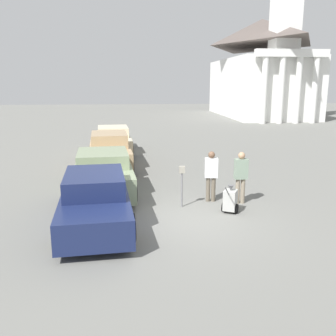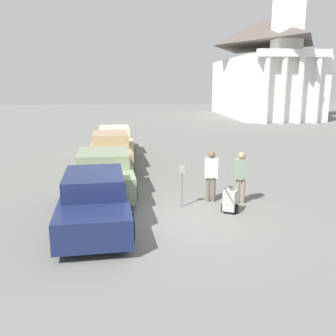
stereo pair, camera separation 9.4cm
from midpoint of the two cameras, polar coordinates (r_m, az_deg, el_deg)
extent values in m
plane|color=slate|center=(10.72, 2.34, -7.96)|extent=(120.00, 120.00, 0.00)
cube|color=#19234C|center=(10.74, -10.80, -5.03)|extent=(2.19, 5.40, 0.71)
cube|color=#19234C|center=(10.36, -10.96, -2.13)|extent=(1.73, 2.33, 0.52)
cylinder|color=black|center=(12.41, -14.65, -3.73)|extent=(0.24, 0.72, 0.71)
cylinder|color=black|center=(12.37, -6.62, -3.44)|extent=(0.24, 0.72, 0.71)
cylinder|color=black|center=(9.33, -16.30, -9.39)|extent=(0.24, 0.72, 0.71)
cylinder|color=black|center=(9.28, -5.48, -9.04)|extent=(0.24, 0.72, 0.71)
cube|color=gray|center=(13.63, -9.59, -0.92)|extent=(2.35, 5.21, 0.81)
cube|color=gray|center=(13.30, -9.68, 1.54)|extent=(1.88, 2.26, 0.47)
cylinder|color=black|center=(15.25, -13.17, -0.53)|extent=(0.24, 0.75, 0.74)
cylinder|color=black|center=(15.24, -6.00, -0.26)|extent=(0.24, 0.75, 0.74)
cylinder|color=black|center=(12.21, -13.99, -3.90)|extent=(0.24, 0.75, 0.74)
cylinder|color=black|center=(12.21, -5.02, -3.56)|extent=(0.24, 0.75, 0.74)
cube|color=tan|center=(17.60, -8.59, 2.21)|extent=(2.20, 5.32, 0.82)
cube|color=tan|center=(17.28, -8.65, 4.36)|extent=(1.74, 2.30, 0.58)
cylinder|color=black|center=(19.24, -11.28, 2.26)|extent=(0.24, 0.72, 0.71)
cylinder|color=black|center=(19.26, -6.07, 2.45)|extent=(0.24, 0.72, 0.71)
cylinder|color=black|center=(16.08, -11.55, 0.19)|extent=(0.24, 0.72, 0.71)
cylinder|color=black|center=(16.11, -5.32, 0.42)|extent=(0.24, 0.72, 0.71)
cube|color=beige|center=(21.06, -8.03, 3.92)|extent=(2.21, 5.12, 0.78)
cube|color=beige|center=(20.77, -8.07, 5.58)|extent=(1.76, 2.22, 0.50)
cylinder|color=black|center=(22.62, -10.39, 3.86)|extent=(0.24, 0.73, 0.72)
cylinder|color=black|center=(22.66, -5.89, 4.02)|extent=(0.24, 0.73, 0.72)
cylinder|color=black|center=(19.57, -10.47, 2.48)|extent=(0.24, 0.73, 0.72)
cylinder|color=black|center=(19.62, -5.27, 2.67)|extent=(0.24, 0.73, 0.72)
cylinder|color=slate|center=(11.68, 2.33, -3.38)|extent=(0.05, 0.05, 1.09)
cube|color=gray|center=(11.51, 2.36, -0.25)|extent=(0.18, 0.09, 0.22)
cylinder|color=#665B4C|center=(12.35, 7.14, -3.26)|extent=(0.14, 0.14, 0.81)
cylinder|color=#665B4C|center=(12.33, 6.35, -3.25)|extent=(0.14, 0.14, 0.81)
cube|color=silver|center=(12.16, 6.84, 0.02)|extent=(0.44, 0.27, 0.64)
sphere|color=brown|center=(12.07, 6.89, 2.00)|extent=(0.22, 0.22, 0.22)
cylinder|color=gray|center=(12.30, 11.54, -3.47)|extent=(0.14, 0.14, 0.81)
cylinder|color=gray|center=(12.25, 10.77, -3.50)|extent=(0.14, 0.14, 0.81)
cube|color=gray|center=(12.09, 11.30, -0.16)|extent=(0.42, 0.22, 0.65)
sphere|color=tan|center=(12.00, 11.39, 1.86)|extent=(0.22, 0.22, 0.22)
cube|color=#B2B2AD|center=(11.37, 9.66, -4.86)|extent=(0.52, 0.56, 0.60)
cone|color=#59595B|center=(11.26, 9.74, -3.01)|extent=(0.18, 0.18, 0.16)
cylinder|color=#4C4C4C|center=(10.82, 9.20, -3.55)|extent=(0.30, 0.54, 0.43)
cylinder|color=black|center=(11.49, 8.59, -5.91)|extent=(0.17, 0.27, 0.28)
cylinder|color=black|center=(11.41, 10.65, -6.13)|extent=(0.17, 0.27, 0.28)
cube|color=white|center=(46.14, 14.07, 11.77)|extent=(8.25, 16.42, 6.49)
pyramid|color=#564C47|center=(46.48, 14.51, 19.37)|extent=(8.42, 16.75, 2.92)
cylinder|color=white|center=(37.01, 14.83, 11.30)|extent=(0.56, 0.56, 6.16)
cylinder|color=white|center=(37.60, 17.24, 11.17)|extent=(0.56, 0.56, 6.16)
cylinder|color=white|center=(38.25, 19.58, 11.03)|extent=(0.56, 0.56, 6.16)
cylinder|color=white|center=(38.95, 21.83, 10.88)|extent=(0.56, 0.56, 6.16)
cube|color=white|center=(38.00, 18.80, 16.27)|extent=(7.02, 0.70, 0.70)
cube|color=white|center=(40.55, 18.05, 22.94)|extent=(2.40, 2.40, 9.68)
camera|label=1|loc=(0.05, -89.78, 0.05)|focal=40.00mm
camera|label=2|loc=(0.05, 90.22, -0.05)|focal=40.00mm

